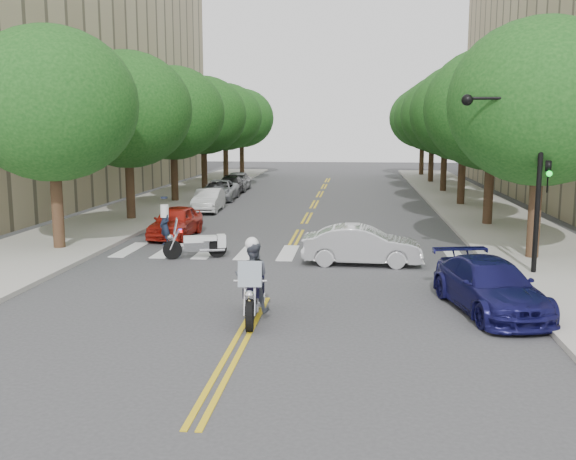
# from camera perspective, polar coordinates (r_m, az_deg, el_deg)

# --- Properties ---
(ground) EXTENTS (140.00, 140.00, 0.00)m
(ground) POSITION_cam_1_polar(r_m,az_deg,el_deg) (18.01, -2.18, -6.08)
(ground) COLOR #38383A
(ground) RESTS_ON ground
(sidewalk_left) EXTENTS (5.00, 60.00, 0.15)m
(sidewalk_left) POSITION_cam_1_polar(r_m,az_deg,el_deg) (41.25, -10.93, 2.53)
(sidewalk_left) COLOR #9E9991
(sidewalk_left) RESTS_ON ground
(sidewalk_right) EXTENTS (5.00, 60.00, 0.15)m
(sidewalk_right) POSITION_cam_1_polar(r_m,az_deg,el_deg) (40.08, 16.06, 2.14)
(sidewalk_right) COLOR #9E9991
(sidewalk_right) RESTS_ON ground
(tree_l_0) EXTENTS (6.40, 6.40, 8.45)m
(tree_l_0) POSITION_cam_1_polar(r_m,az_deg,el_deg) (25.81, -20.28, 10.44)
(tree_l_0) COLOR #382316
(tree_l_0) RESTS_ON ground
(tree_l_1) EXTENTS (6.40, 6.40, 8.45)m
(tree_l_1) POSITION_cam_1_polar(r_m,az_deg,el_deg) (33.19, -14.11, 10.32)
(tree_l_1) COLOR #382316
(tree_l_1) RESTS_ON ground
(tree_l_2) EXTENTS (6.40, 6.40, 8.45)m
(tree_l_2) POSITION_cam_1_polar(r_m,az_deg,el_deg) (40.80, -10.21, 10.19)
(tree_l_2) COLOR #382316
(tree_l_2) RESTS_ON ground
(tree_l_3) EXTENTS (6.40, 6.40, 8.45)m
(tree_l_3) POSITION_cam_1_polar(r_m,az_deg,el_deg) (48.53, -7.54, 10.07)
(tree_l_3) COLOR #382316
(tree_l_3) RESTS_ON ground
(tree_l_4) EXTENTS (6.40, 6.40, 8.45)m
(tree_l_4) POSITION_cam_1_polar(r_m,az_deg,el_deg) (56.34, -5.62, 9.97)
(tree_l_4) COLOR #382316
(tree_l_4) RESTS_ON ground
(tree_l_5) EXTENTS (6.40, 6.40, 8.45)m
(tree_l_5) POSITION_cam_1_polar(r_m,az_deg,el_deg) (64.20, -4.16, 9.89)
(tree_l_5) COLOR #382316
(tree_l_5) RESTS_ON ground
(tree_r_0) EXTENTS (6.40, 6.40, 8.45)m
(tree_r_0) POSITION_cam_1_polar(r_m,az_deg,el_deg) (24.04, 21.59, 10.50)
(tree_r_0) COLOR #382316
(tree_r_0) RESTS_ON ground
(tree_r_1) EXTENTS (6.40, 6.40, 8.45)m
(tree_r_1) POSITION_cam_1_polar(r_m,az_deg,el_deg) (31.83, 17.74, 10.22)
(tree_r_1) COLOR #382316
(tree_r_1) RESTS_ON ground
(tree_r_2) EXTENTS (6.40, 6.40, 8.45)m
(tree_r_2) POSITION_cam_1_polar(r_m,az_deg,el_deg) (39.70, 15.41, 10.04)
(tree_r_2) COLOR #382316
(tree_r_2) RESTS_ON ground
(tree_r_3) EXTENTS (6.40, 6.40, 8.45)m
(tree_r_3) POSITION_cam_1_polar(r_m,az_deg,el_deg) (47.62, 13.85, 9.90)
(tree_r_3) COLOR #382316
(tree_r_3) RESTS_ON ground
(tree_r_4) EXTENTS (6.40, 6.40, 8.45)m
(tree_r_4) POSITION_cam_1_polar(r_m,az_deg,el_deg) (55.56, 12.74, 9.80)
(tree_r_4) COLOR #382316
(tree_r_4) RESTS_ON ground
(tree_r_5) EXTENTS (6.40, 6.40, 8.45)m
(tree_r_5) POSITION_cam_1_polar(r_m,az_deg,el_deg) (63.51, 11.91, 9.72)
(tree_r_5) COLOR #382316
(tree_r_5) RESTS_ON ground
(traffic_signal_pole) EXTENTS (2.82, 0.42, 6.00)m
(traffic_signal_pole) POSITION_cam_1_polar(r_m,az_deg,el_deg) (21.36, 20.27, 5.89)
(traffic_signal_pole) COLOR black
(traffic_signal_pole) RESTS_ON ground
(motorcycle_police) EXTENTS (0.91, 2.55, 2.08)m
(motorcycle_police) POSITION_cam_1_polar(r_m,az_deg,el_deg) (15.93, -3.18, -4.69)
(motorcycle_police) COLOR black
(motorcycle_police) RESTS_ON ground
(motorcycle_parked) EXTENTS (2.24, 1.04, 1.49)m
(motorcycle_parked) POSITION_cam_1_polar(r_m,az_deg,el_deg) (23.51, -7.78, -1.24)
(motorcycle_parked) COLOR black
(motorcycle_parked) RESTS_ON ground
(officer_standing) EXTENTS (0.68, 0.67, 1.59)m
(officer_standing) POSITION_cam_1_polar(r_m,az_deg,el_deg) (26.19, -10.89, 0.36)
(officer_standing) COLOR #151E31
(officer_standing) RESTS_ON ground
(convertible) EXTENTS (4.15, 1.53, 1.35)m
(convertible) POSITION_cam_1_polar(r_m,az_deg,el_deg) (22.34, 6.58, -1.35)
(convertible) COLOR silver
(convertible) RESTS_ON ground
(sedan_blue) EXTENTS (2.81, 4.89, 1.33)m
(sedan_blue) POSITION_cam_1_polar(r_m,az_deg,el_deg) (17.39, 17.52, -4.79)
(sedan_blue) COLOR #111146
(sedan_blue) RESTS_ON ground
(parked_car_a) EXTENTS (1.74, 4.04, 1.36)m
(parked_car_a) POSITION_cam_1_polar(r_m,az_deg,el_deg) (28.08, -9.95, 0.73)
(parked_car_a) COLOR #A41B11
(parked_car_a) RESTS_ON ground
(parked_car_b) EXTENTS (1.56, 3.95, 1.28)m
(parked_car_b) POSITION_cam_1_polar(r_m,az_deg,el_deg) (36.37, -7.09, 2.64)
(parked_car_b) COLOR silver
(parked_car_b) RESTS_ON ground
(parked_car_c) EXTENTS (2.41, 4.81, 1.31)m
(parked_car_c) POSITION_cam_1_polar(r_m,az_deg,el_deg) (41.83, -6.15, 3.53)
(parked_car_c) COLOR #919398
(parked_car_c) RESTS_ON ground
(parked_car_d) EXTENTS (1.85, 4.34, 1.25)m
(parked_car_d) POSITION_cam_1_polar(r_m,az_deg,el_deg) (45.45, -5.16, 3.95)
(parked_car_d) COLOR black
(parked_car_d) RESTS_ON ground
(parked_car_e) EXTENTS (1.80, 4.28, 1.45)m
(parked_car_e) POSITION_cam_1_polar(r_m,az_deg,el_deg) (48.05, -4.55, 4.36)
(parked_car_e) COLOR gray
(parked_car_e) RESTS_ON ground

